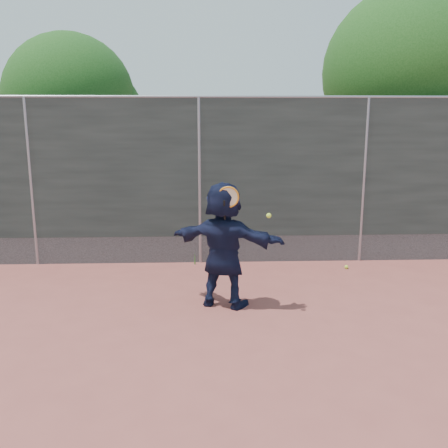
{
  "coord_description": "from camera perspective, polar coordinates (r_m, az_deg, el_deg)",
  "views": [
    {
      "loc": [
        0.09,
        -5.46,
        2.71
      ],
      "look_at": [
        0.36,
        1.35,
        1.2
      ],
      "focal_mm": 40.0,
      "sensor_mm": 36.0,
      "label": 1
    }
  ],
  "objects": [
    {
      "name": "ground",
      "position": [
        6.09,
        -2.96,
        -13.93
      ],
      "size": [
        80.0,
        80.0,
        0.0
      ],
      "primitive_type": "plane",
      "color": "#9E4C42",
      "rests_on": "ground"
    },
    {
      "name": "player",
      "position": [
        7.05,
        0.0,
        -2.39
      ],
      "size": [
        1.75,
        1.11,
        1.8
      ],
      "primitive_type": "imported",
      "rotation": [
        0.0,
        0.0,
        2.77
      ],
      "color": "#121833",
      "rests_on": "ground"
    },
    {
      "name": "ball_ground",
      "position": [
        9.2,
        13.81,
        -4.79
      ],
      "size": [
        0.07,
        0.07,
        0.07
      ],
      "primitive_type": "sphere",
      "color": "#D0F837",
      "rests_on": "ground"
    },
    {
      "name": "fence",
      "position": [
        9.03,
        -2.82,
        5.3
      ],
      "size": [
        20.0,
        0.06,
        3.03
      ],
      "color": "#38423D",
      "rests_on": "ground"
    },
    {
      "name": "swing_action",
      "position": [
        6.7,
        0.94,
        2.73
      ],
      "size": [
        0.72,
        0.21,
        0.51
      ],
      "color": "orange",
      "rests_on": "ground"
    },
    {
      "name": "tree_right",
      "position": [
        12.14,
        20.77,
        15.4
      ],
      "size": [
        3.78,
        3.6,
        5.39
      ],
      "color": "#382314",
      "rests_on": "ground"
    },
    {
      "name": "tree_left",
      "position": [
        12.36,
        -16.43,
        13.06
      ],
      "size": [
        3.15,
        3.0,
        4.53
      ],
      "color": "#382314",
      "rests_on": "ground"
    },
    {
      "name": "weed_clump",
      "position": [
        9.21,
        -0.89,
        -3.76
      ],
      "size": [
        0.68,
        0.07,
        0.3
      ],
      "color": "#387226",
      "rests_on": "ground"
    }
  ]
}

